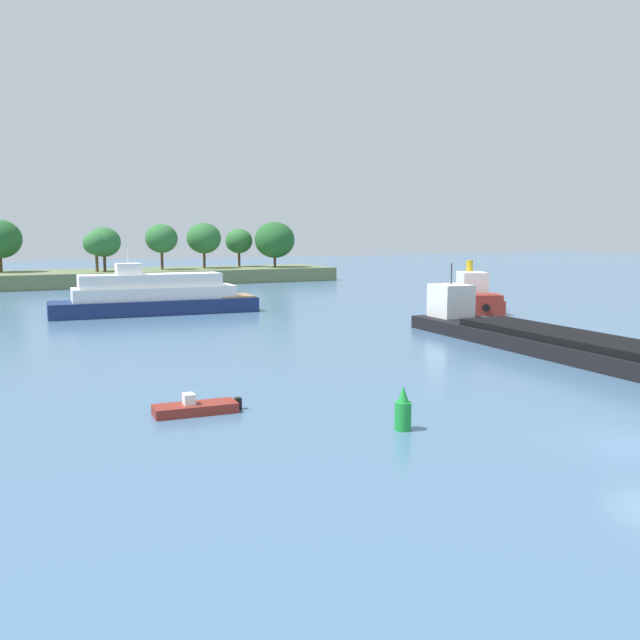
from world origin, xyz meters
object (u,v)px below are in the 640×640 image
white_riverboat (155,296)px  cargo_barge (571,344)px  tugboat (473,297)px  fishing_skiff (196,408)px  channel_buoy_green (403,411)px

white_riverboat → cargo_barge: 41.65m
white_riverboat → tugboat: (31.25, -11.62, -0.42)m
fishing_skiff → white_riverboat: white_riverboat is taller
cargo_barge → tugboat: bearing=64.8°
tugboat → channel_buoy_green: (-31.59, -35.08, -0.55)m
white_riverboat → tugboat: 33.34m
channel_buoy_green → white_riverboat: bearing=89.6°
fishing_skiff → channel_buoy_green: bearing=-42.6°
white_riverboat → tugboat: size_ratio=1.75×
fishing_skiff → tugboat: size_ratio=0.35×
fishing_skiff → tugboat: bearing=36.5°
tugboat → channel_buoy_green: 47.22m
fishing_skiff → white_riverboat: size_ratio=0.20×
tugboat → cargo_barge: bearing=-115.2°
channel_buoy_green → tugboat: bearing=48.0°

